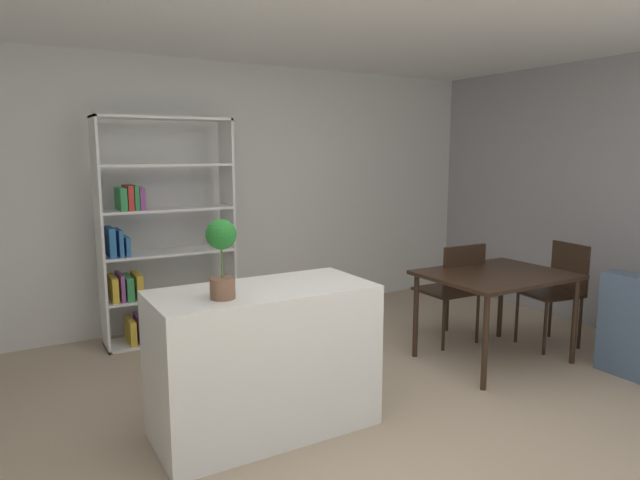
# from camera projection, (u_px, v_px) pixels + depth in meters

# --- Properties ---
(ground_plane) EXTENTS (8.90, 8.90, 0.00)m
(ground_plane) POSITION_uv_depth(u_px,v_px,m) (366.00, 438.00, 3.33)
(ground_plane) COLOR tan
(back_partition) EXTENTS (6.47, 0.06, 2.58)m
(back_partition) POSITION_uv_depth(u_px,v_px,m) (208.00, 194.00, 5.50)
(back_partition) COLOR silver
(back_partition) RESTS_ON ground_plane
(kitchen_island) EXTENTS (1.33, 0.63, 0.90)m
(kitchen_island) POSITION_uv_depth(u_px,v_px,m) (264.00, 360.00, 3.38)
(kitchen_island) COLOR white
(kitchen_island) RESTS_ON ground_plane
(potted_plant_on_island) EXTENTS (0.17, 0.17, 0.45)m
(potted_plant_on_island) POSITION_uv_depth(u_px,v_px,m) (222.00, 252.00, 3.04)
(potted_plant_on_island) COLOR brown
(potted_plant_on_island) RESTS_ON kitchen_island
(open_bookshelf) EXTENTS (1.18, 0.35, 2.01)m
(open_bookshelf) POSITION_uv_depth(u_px,v_px,m) (155.00, 243.00, 4.94)
(open_bookshelf) COLOR white
(open_bookshelf) RESTS_ON ground_plane
(dining_table) EXTENTS (1.13, 0.89, 0.74)m
(dining_table) POSITION_uv_depth(u_px,v_px,m) (496.00, 282.00, 4.49)
(dining_table) COLOR black
(dining_table) RESTS_ON ground_plane
(dining_chair_window_side) EXTENTS (0.51, 0.46, 0.91)m
(dining_chair_window_side) POSITION_uv_depth(u_px,v_px,m) (559.00, 285.00, 4.89)
(dining_chair_window_side) COLOR black
(dining_chair_window_side) RESTS_ON ground_plane
(dining_chair_far) EXTENTS (0.47, 0.46, 0.91)m
(dining_chair_far) POSITION_uv_depth(u_px,v_px,m) (455.00, 284.00, 4.90)
(dining_chair_far) COLOR black
(dining_chair_far) RESTS_ON ground_plane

